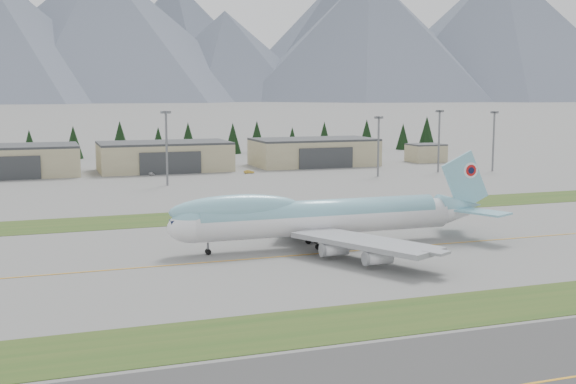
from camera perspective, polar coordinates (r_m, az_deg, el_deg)
name	(u,v)px	position (r m, az deg, el deg)	size (l,w,h in m)	color
ground	(379,249)	(136.64, 7.20, -4.49)	(7000.00, 7000.00, 0.00)	#60605D
grass_strip_near	(502,305)	(105.05, 16.53, -8.56)	(400.00, 14.00, 0.08)	#2B4C1B
grass_strip_far	(297,212)	(177.32, 0.74, -1.57)	(400.00, 18.00, 0.08)	#2B4C1B
taxiway_line_main	(379,249)	(136.64, 7.20, -4.49)	(400.00, 0.40, 0.02)	orange
boeing_747_freighter	(321,216)	(137.04, 2.60, -1.94)	(66.05, 57.55, 17.55)	white
hangar_left	(7,161)	(270.58, -21.31, 2.31)	(48.00, 26.60, 10.80)	tan
hangar_center	(164,156)	(274.03, -9.74, 2.80)	(48.00, 26.60, 10.80)	tan
hangar_right	(314,152)	(289.91, 2.05, 3.19)	(48.00, 26.60, 10.80)	tan
control_shed	(426,153)	(309.95, 10.84, 3.06)	(14.00, 12.00, 7.60)	tan
floodlight_masts	(298,133)	(242.69, 0.79, 4.71)	(195.62, 9.23, 23.37)	slate
service_vehicle_a	(151,175)	(259.97, -10.77, 1.31)	(1.31, 3.24, 1.10)	silver
service_vehicle_b	(249,173)	(261.23, -3.10, 1.47)	(1.32, 3.75, 1.24)	gold
service_vehicle_c	(354,167)	(286.24, 5.23, 2.02)	(1.53, 3.78, 1.09)	silver
conifer_belt	(188,139)	(338.92, -7.87, 4.16)	(269.65, 15.31, 16.91)	black
mountain_ridge_front	(76,29)	(2309.26, -16.37, 12.27)	(4276.64, 1284.98, 481.53)	#434E59
mountain_ridge_rear	(71,33)	(3031.86, -16.74, 11.97)	(4468.59, 1063.89, 531.95)	#434E59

